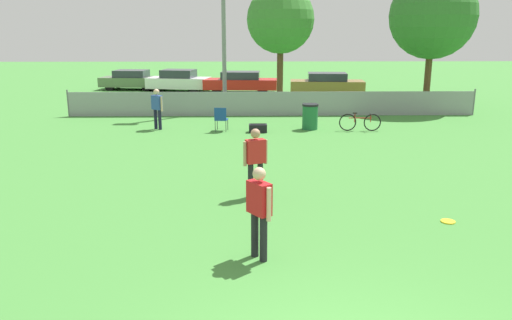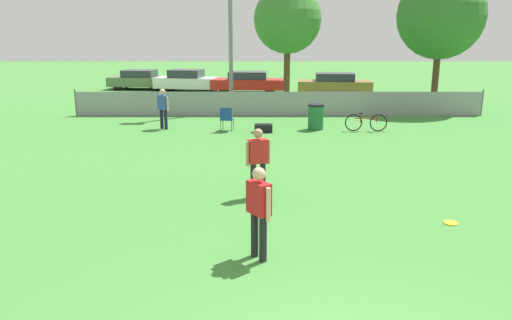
% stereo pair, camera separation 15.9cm
% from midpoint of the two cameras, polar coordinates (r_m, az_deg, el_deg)
% --- Properties ---
extents(fence_backline, '(18.62, 0.07, 1.21)m').
position_cam_midpoint_polar(fence_backline, '(22.90, 1.71, 6.45)').
color(fence_backline, gray).
rests_on(fence_backline, ground_plane).
extents(tree_near_pole, '(3.39, 3.39, 6.03)m').
position_cam_midpoint_polar(tree_near_pole, '(25.93, 2.65, 15.72)').
color(tree_near_pole, brown).
rests_on(tree_near_pole, ground_plane).
extents(tree_far_right, '(4.12, 4.12, 6.54)m').
position_cam_midpoint_polar(tree_far_right, '(26.24, 19.39, 15.26)').
color(tree_far_right, brown).
rests_on(tree_far_right, ground_plane).
extents(player_thrower_red, '(0.44, 0.50, 1.62)m').
position_cam_midpoint_polar(player_thrower_red, '(8.32, -0.19, -5.32)').
color(player_thrower_red, black).
rests_on(player_thrower_red, ground_plane).
extents(player_defender_red, '(0.56, 0.37, 1.62)m').
position_cam_midpoint_polar(player_defender_red, '(11.50, -0.46, 0.31)').
color(player_defender_red, black).
rests_on(player_defender_red, ground_plane).
extents(spectator_in_blue, '(0.49, 0.42, 1.59)m').
position_cam_midpoint_polar(spectator_in_blue, '(19.99, -11.46, 6.06)').
color(spectator_in_blue, '#191933').
rests_on(spectator_in_blue, ground_plane).
extents(frisbee_disc, '(0.29, 0.29, 0.03)m').
position_cam_midpoint_polar(frisbee_disc, '(10.91, 20.70, -6.58)').
color(frisbee_disc, yellow).
rests_on(frisbee_disc, ground_plane).
extents(folding_chair_sideline, '(0.52, 0.53, 0.93)m').
position_cam_midpoint_polar(folding_chair_sideline, '(19.31, -4.26, 4.84)').
color(folding_chair_sideline, '#333338').
rests_on(folding_chair_sideline, ground_plane).
extents(bicycle_sideline, '(1.62, 0.44, 0.72)m').
position_cam_midpoint_polar(bicycle_sideline, '(19.78, 11.58, 4.27)').
color(bicycle_sideline, black).
rests_on(bicycle_sideline, ground_plane).
extents(trash_bin, '(0.64, 0.64, 1.00)m').
position_cam_midpoint_polar(trash_bin, '(19.79, 5.96, 4.96)').
color(trash_bin, '#1E6638').
rests_on(trash_bin, ground_plane).
extents(gear_bag_sideline, '(0.69, 0.38, 0.33)m').
position_cam_midpoint_polar(gear_bag_sideline, '(19.15, -0.02, 3.66)').
color(gear_bag_sideline, black).
rests_on(gear_bag_sideline, ground_plane).
extents(parked_car_olive, '(4.12, 2.21, 1.28)m').
position_cam_midpoint_polar(parked_car_olive, '(34.43, -14.15, 8.88)').
color(parked_car_olive, black).
rests_on(parked_car_olive, ground_plane).
extents(parked_car_white, '(4.17, 2.50, 1.37)m').
position_cam_midpoint_polar(parked_car_white, '(32.88, -8.96, 8.95)').
color(parked_car_white, black).
rests_on(parked_car_white, ground_plane).
extents(parked_car_red, '(4.67, 2.06, 1.31)m').
position_cam_midpoint_polar(parked_car_red, '(31.76, -1.92, 8.90)').
color(parked_car_red, black).
rests_on(parked_car_red, ground_plane).
extents(parked_car_tan, '(4.59, 2.18, 1.30)m').
position_cam_midpoint_polar(parked_car_tan, '(31.24, 7.96, 8.64)').
color(parked_car_tan, black).
rests_on(parked_car_tan, ground_plane).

